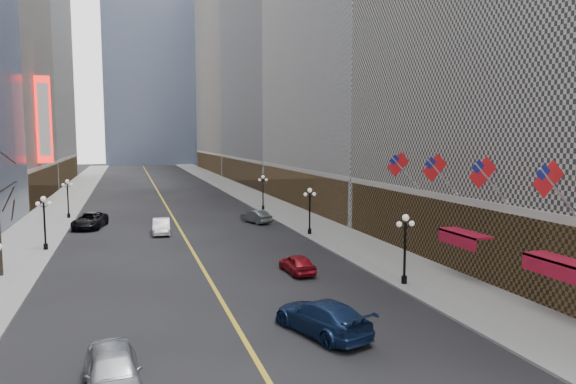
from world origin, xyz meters
TOP-DOWN VIEW (x-y plane):
  - sidewalk_east at (14.00, 70.00)m, footprint 6.00×230.00m
  - sidewalk_west at (-14.00, 70.00)m, footprint 6.00×230.00m
  - lane_line at (0.00, 80.00)m, footprint 0.25×200.00m
  - bldg_east_c at (29.88, 106.00)m, footprint 26.60×40.60m
  - bldg_east_d at (29.90, 149.00)m, footprint 26.60×46.60m
  - streetlamp_east_1 at (11.80, 30.00)m, footprint 1.26×0.44m
  - streetlamp_east_2 at (11.80, 48.00)m, footprint 1.26×0.44m
  - streetlamp_east_3 at (11.80, 66.00)m, footprint 1.26×0.44m
  - streetlamp_west_2 at (-11.80, 48.00)m, footprint 1.26×0.44m
  - streetlamp_west_3 at (-11.80, 66.00)m, footprint 1.26×0.44m
  - flag_2 at (15.31, 22.00)m, footprint 2.87×0.12m
  - flag_3 at (15.31, 27.00)m, footprint 2.87×0.12m
  - flag_4 at (15.31, 32.00)m, footprint 2.87×0.12m
  - flag_5 at (15.31, 37.00)m, footprint 2.87×0.12m
  - awning_b at (16.11, 22.00)m, footprint 1.40×4.00m
  - awning_c at (16.11, 30.00)m, footprint 1.40×4.00m
  - theatre_marquee at (-15.88, 80.00)m, footprint 2.00×0.55m
  - car_nb_near at (-5.78, 20.79)m, footprint 2.43×5.20m
  - car_nb_mid at (-2.00, 53.16)m, footprint 1.88×4.73m
  - car_nb_far at (-9.00, 58.76)m, footprint 3.82×6.29m
  - car_sb_near at (3.80, 24.02)m, footprint 4.01×6.17m
  - car_sb_mid at (6.19, 35.02)m, footprint 1.84×4.09m
  - car_sb_far at (8.54, 56.77)m, footprint 2.95×4.62m

SIDE VIEW (x-z plane):
  - lane_line at x=0.00m, z-range 0.00..0.02m
  - sidewalk_east at x=14.00m, z-range 0.00..0.15m
  - sidewalk_west at x=-14.00m, z-range 0.00..0.15m
  - car_sb_mid at x=6.19m, z-range 0.00..1.36m
  - car_sb_far at x=8.54m, z-range 0.00..1.44m
  - car_nb_mid at x=-2.00m, z-range 0.00..1.53m
  - car_nb_far at x=-9.00m, z-range 0.00..1.63m
  - car_sb_near at x=3.80m, z-range 0.00..1.66m
  - car_nb_near at x=-5.78m, z-range 0.00..1.72m
  - streetlamp_east_1 at x=11.80m, z-range 0.64..5.16m
  - streetlamp_east_2 at x=11.80m, z-range 0.64..5.16m
  - streetlamp_east_3 at x=11.80m, z-range 0.64..5.16m
  - streetlamp_west_2 at x=-11.80m, z-range 0.64..5.16m
  - streetlamp_west_3 at x=-11.80m, z-range 0.64..5.16m
  - awning_b at x=16.11m, z-range 2.62..3.54m
  - awning_c at x=16.11m, z-range 2.62..3.54m
  - flag_2 at x=15.31m, z-range 5.85..8.72m
  - flag_3 at x=15.31m, z-range 5.85..8.72m
  - flag_4 at x=15.31m, z-range 5.85..8.72m
  - flag_5 at x=15.31m, z-range 5.85..8.72m
  - theatre_marquee at x=-15.88m, z-range 6.00..18.00m
  - bldg_east_c at x=29.88m, z-range -0.22..48.58m
  - bldg_east_d at x=29.90m, z-range -0.23..62.57m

